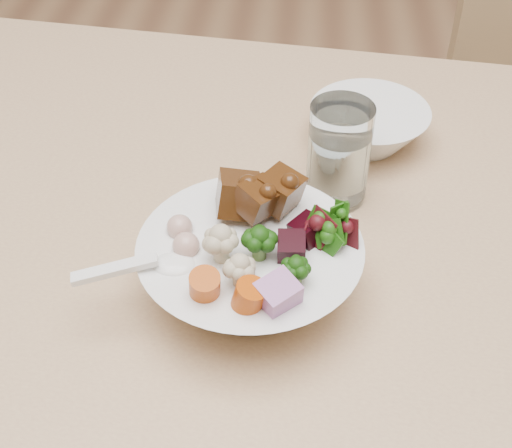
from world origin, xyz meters
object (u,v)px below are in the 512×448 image
at_px(dining_table, 501,349).
at_px(food_bowl, 252,264).
at_px(side_bowl, 368,126).
at_px(water_glass, 338,157).

height_order(dining_table, food_bowl, food_bowl).
xyz_separation_m(dining_table, side_bowl, (-0.14, 0.25, 0.10)).
relative_size(food_bowl, side_bowl, 1.46).
bearing_deg(food_bowl, side_bowl, 64.60).
xyz_separation_m(food_bowl, side_bowl, (0.12, 0.25, -0.01)).
height_order(dining_table, water_glass, water_glass).
height_order(food_bowl, side_bowl, food_bowl).
bearing_deg(dining_table, side_bowl, 125.77).
relative_size(water_glass, side_bowl, 0.81).
height_order(dining_table, side_bowl, side_bowl).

